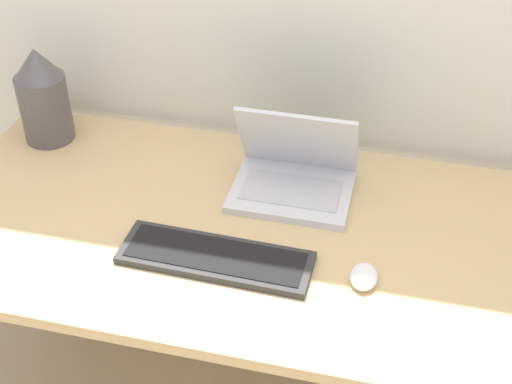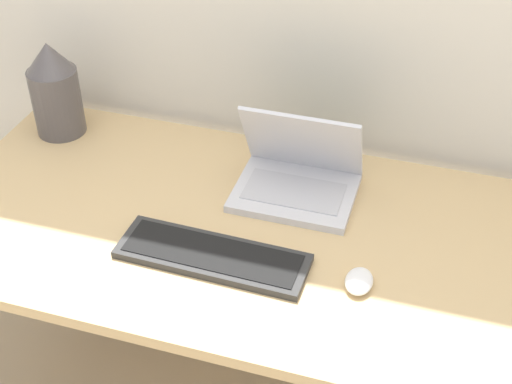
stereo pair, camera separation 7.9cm
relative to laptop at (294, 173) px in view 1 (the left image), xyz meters
name	(u,v)px [view 1 (the left image)]	position (x,y,z in m)	size (l,w,h in m)	color
desk	(230,249)	(-0.12, -0.17, -0.13)	(1.45, 0.77, 0.74)	tan
laptop	(294,173)	(0.00, 0.00, 0.00)	(0.30, 0.24, 0.23)	silver
keyboard	(216,258)	(-0.12, -0.30, -0.04)	(0.44, 0.15, 0.02)	#2D2D2D
mouse	(364,277)	(0.21, -0.29, -0.04)	(0.06, 0.08, 0.03)	white
vase	(43,96)	(-0.71, 0.08, 0.08)	(0.14, 0.14, 0.27)	#514C4C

